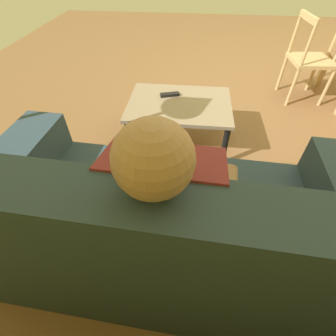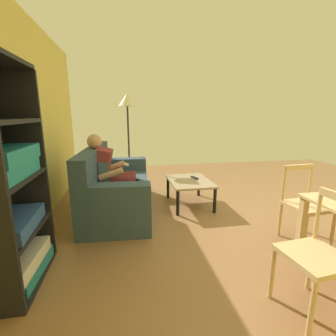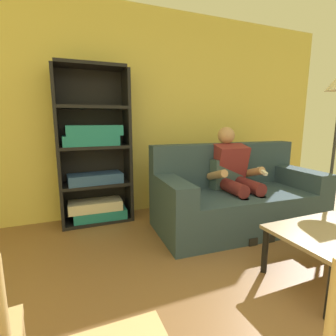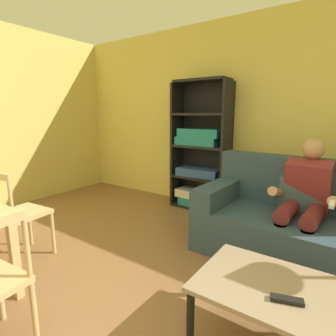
# 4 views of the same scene
# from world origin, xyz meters

# --- Properties ---
(ground_plane) EXTENTS (8.28, 8.28, 0.00)m
(ground_plane) POSITION_xyz_m (0.00, 0.00, 0.00)
(ground_plane) COLOR brown
(couch) EXTENTS (1.99, 1.01, 0.98)m
(couch) POSITION_xyz_m (0.93, 2.12, 0.35)
(couch) COLOR #2D4251
(couch) RESTS_ON ground_plane
(person_lounging) EXTENTS (0.61, 0.89, 1.18)m
(person_lounging) POSITION_xyz_m (0.92, 2.14, 0.62)
(person_lounging) COLOR maroon
(person_lounging) RESTS_ON ground_plane
(coffee_table) EXTENTS (0.88, 0.65, 0.42)m
(coffee_table) POSITION_xyz_m (0.95, 0.91, 0.36)
(coffee_table) COLOR gray
(coffee_table) RESTS_ON ground_plane
(tv_remote) EXTENTS (0.18, 0.10, 0.02)m
(tv_remote) POSITION_xyz_m (1.04, 0.80, 0.43)
(tv_remote) COLOR black
(tv_remote) RESTS_ON coffee_table
(dining_chair_facing_couch) EXTENTS (0.45, 0.45, 0.89)m
(dining_chair_facing_couch) POSITION_xyz_m (-0.41, -0.11, 0.44)
(dining_chair_facing_couch) COLOR tan
(dining_chair_facing_couch) RESTS_ON ground_plane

